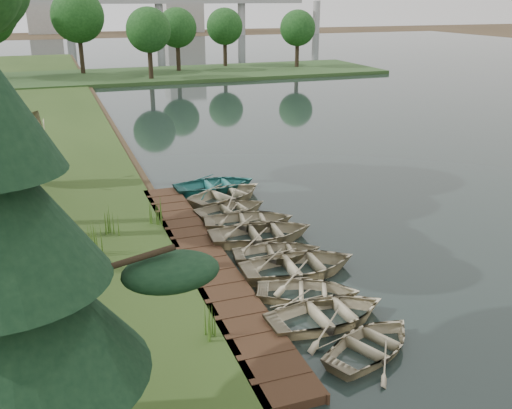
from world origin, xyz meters
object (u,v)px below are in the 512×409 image
object	(u,v)px
rowboat_1	(328,311)
stored_rowboat	(38,178)
boardwalk	(205,261)
rowboat_2	(308,290)
pine_tree	(3,253)
rowboat_0	(372,342)

from	to	relation	value
rowboat_1	stored_rowboat	size ratio (longest dim) A/B	1.03
boardwalk	stored_rowboat	bearing A→B (deg)	117.08
boardwalk	rowboat_2	xyz separation A→B (m)	(2.33, -3.48, 0.23)
rowboat_2	pine_tree	distance (m)	10.98
rowboat_1	stored_rowboat	bearing A→B (deg)	23.92
rowboat_1	rowboat_2	bearing A→B (deg)	-3.56
rowboat_1	pine_tree	xyz separation A→B (m)	(-7.57, -4.68, 5.04)
stored_rowboat	pine_tree	xyz separation A→B (m)	(0.10, -20.05, 4.80)
boardwalk	stored_rowboat	distance (m)	11.78
rowboat_0	stored_rowboat	world-z (taller)	stored_rowboat
rowboat_0	rowboat_2	xyz separation A→B (m)	(-0.39, 3.11, 0.01)
rowboat_1	stored_rowboat	xyz separation A→B (m)	(-7.66, 15.37, 0.24)
stored_rowboat	rowboat_0	bearing A→B (deg)	-118.29
boardwalk	rowboat_1	size ratio (longest dim) A/B	4.41
rowboat_2	stored_rowboat	bearing A→B (deg)	52.28
rowboat_1	rowboat_0	bearing A→B (deg)	-168.84
boardwalk	rowboat_1	distance (m)	5.41
boardwalk	rowboat_2	size ratio (longest dim) A/B	5.03
boardwalk	rowboat_0	bearing A→B (deg)	-67.56
rowboat_0	pine_tree	size ratio (longest dim) A/B	0.38
rowboat_1	pine_tree	distance (m)	10.22
rowboat_1	pine_tree	size ratio (longest dim) A/B	0.44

